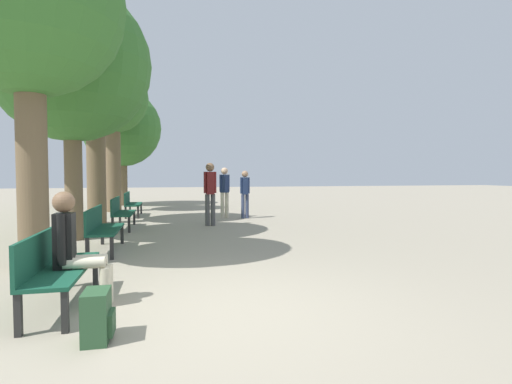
{
  "coord_description": "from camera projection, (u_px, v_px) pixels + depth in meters",
  "views": [
    {
      "loc": [
        -0.49,
        -4.18,
        1.46
      ],
      "look_at": [
        1.68,
        5.5,
        1.01
      ],
      "focal_mm": 28.0,
      "sensor_mm": 36.0,
      "label": 1
    }
  ],
  "objects": [
    {
      "name": "ground_plane",
      "position": [
        215.0,
        311.0,
        4.24
      ],
      "size": [
        80.0,
        80.0,
        0.0
      ],
      "primitive_type": "plane",
      "color": "gray"
    },
    {
      "name": "bench_row_0",
      "position": [
        54.0,
        263.0,
        4.36
      ],
      "size": [
        0.48,
        1.69,
        0.83
      ],
      "color": "#144733",
      "rests_on": "ground_plane"
    },
    {
      "name": "bench_row_1",
      "position": [
        101.0,
        226.0,
        7.48
      ],
      "size": [
        0.48,
        1.69,
        0.83
      ],
      "color": "#144733",
      "rests_on": "ground_plane"
    },
    {
      "name": "bench_row_2",
      "position": [
        120.0,
        211.0,
        10.6
      ],
      "size": [
        0.48,
        1.69,
        0.83
      ],
      "color": "#144733",
      "rests_on": "ground_plane"
    },
    {
      "name": "bench_row_3",
      "position": [
        131.0,
        202.0,
        13.72
      ],
      "size": [
        0.48,
        1.69,
        0.83
      ],
      "color": "#144733",
      "rests_on": "ground_plane"
    },
    {
      "name": "tree_row_0",
      "position": [
        28.0,
        6.0,
        5.97
      ],
      "size": [
        2.82,
        2.82,
        5.46
      ],
      "color": "brown",
      "rests_on": "ground_plane"
    },
    {
      "name": "tree_row_1",
      "position": [
        71.0,
        64.0,
        8.65
      ],
      "size": [
        3.39,
        3.39,
        5.56
      ],
      "color": "brown",
      "rests_on": "ground_plane"
    },
    {
      "name": "tree_row_2",
      "position": [
        95.0,
        72.0,
        11.49
      ],
      "size": [
        2.99,
        2.99,
        5.98
      ],
      "color": "brown",
      "rests_on": "ground_plane"
    },
    {
      "name": "tree_row_3",
      "position": [
        112.0,
        101.0,
        15.25
      ],
      "size": [
        2.69,
        2.69,
        5.72
      ],
      "color": "brown",
      "rests_on": "ground_plane"
    },
    {
      "name": "tree_row_4",
      "position": [
        122.0,
        128.0,
        18.38
      ],
      "size": [
        3.56,
        3.56,
        5.36
      ],
      "color": "brown",
      "rests_on": "ground_plane"
    },
    {
      "name": "person_seated",
      "position": [
        76.0,
        246.0,
        4.37
      ],
      "size": [
        0.6,
        0.34,
        1.27
      ],
      "color": "beige",
      "rests_on": "ground_plane"
    },
    {
      "name": "backpack",
      "position": [
        97.0,
        316.0,
        3.47
      ],
      "size": [
        0.25,
        0.35,
        0.45
      ],
      "color": "#284C2D",
      "rests_on": "ground_plane"
    },
    {
      "name": "pedestrian_near",
      "position": [
        225.0,
        189.0,
        13.21
      ],
      "size": [
        0.34,
        0.3,
        1.67
      ],
      "color": "beige",
      "rests_on": "ground_plane"
    },
    {
      "name": "pedestrian_mid",
      "position": [
        210.0,
        190.0,
        11.17
      ],
      "size": [
        0.36,
        0.26,
        1.77
      ],
      "color": "#4C4C4C",
      "rests_on": "ground_plane"
    },
    {
      "name": "pedestrian_far",
      "position": [
        245.0,
        191.0,
        13.06
      ],
      "size": [
        0.32,
        0.21,
        1.56
      ],
      "color": "#384260",
      "rests_on": "ground_plane"
    }
  ]
}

